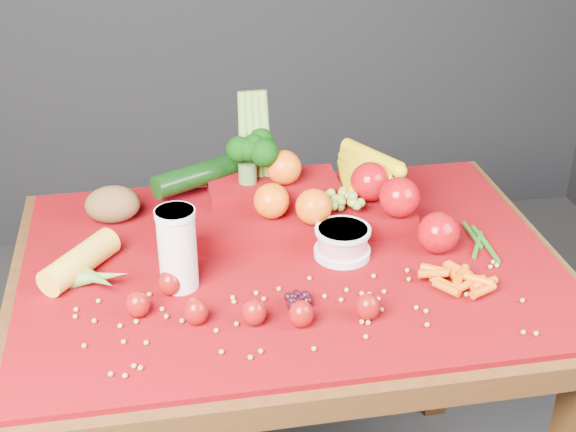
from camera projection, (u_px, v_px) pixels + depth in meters
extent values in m
cube|color=#351D0C|center=(290.00, 275.00, 1.62)|extent=(1.10, 0.80, 0.05)
cube|color=#351D0C|center=(78.00, 348.00, 2.01)|extent=(0.06, 0.06, 0.70)
cube|color=#351D0C|center=(443.00, 309.00, 2.16)|extent=(0.06, 0.06, 0.70)
cube|color=#730306|center=(290.00, 262.00, 1.60)|extent=(1.05, 0.75, 0.01)
cylinder|color=silver|center=(177.00, 249.00, 1.48)|extent=(0.07, 0.07, 0.16)
cylinder|color=silver|center=(175.00, 213.00, 1.44)|extent=(0.08, 0.08, 0.01)
cylinder|color=silver|center=(342.00, 252.00, 1.61)|extent=(0.11, 0.11, 0.02)
cylinder|color=pink|center=(343.00, 239.00, 1.59)|extent=(0.10, 0.10, 0.05)
cylinder|color=silver|center=(343.00, 230.00, 1.58)|extent=(0.11, 0.11, 0.01)
ellipsoid|color=maroon|center=(170.00, 283.00, 1.48)|extent=(0.04, 0.04, 0.05)
cone|color=#0C430B|center=(169.00, 272.00, 1.47)|extent=(0.03, 0.03, 0.01)
ellipsoid|color=maroon|center=(138.00, 304.00, 1.42)|extent=(0.04, 0.04, 0.05)
cone|color=#0C430B|center=(136.00, 293.00, 1.41)|extent=(0.03, 0.03, 0.01)
ellipsoid|color=maroon|center=(196.00, 311.00, 1.40)|extent=(0.04, 0.04, 0.05)
cone|color=#0C430B|center=(195.00, 300.00, 1.39)|extent=(0.03, 0.03, 0.01)
ellipsoid|color=maroon|center=(254.00, 312.00, 1.40)|extent=(0.04, 0.04, 0.05)
cone|color=#0C430B|center=(254.00, 301.00, 1.39)|extent=(0.03, 0.03, 0.01)
ellipsoid|color=maroon|center=(301.00, 314.00, 1.39)|extent=(0.04, 0.04, 0.05)
cone|color=#0C430B|center=(301.00, 303.00, 1.38)|extent=(0.03, 0.03, 0.01)
ellipsoid|color=maroon|center=(368.00, 307.00, 1.41)|extent=(0.04, 0.04, 0.05)
cone|color=#0C430B|center=(368.00, 296.00, 1.40)|extent=(0.03, 0.03, 0.01)
cylinder|color=yellow|center=(80.00, 261.00, 1.54)|extent=(0.15, 0.18, 0.06)
ellipsoid|color=brown|center=(113.00, 204.00, 1.72)|extent=(0.12, 0.09, 0.08)
cube|color=#730306|center=(286.00, 213.00, 1.72)|extent=(0.52, 0.22, 0.04)
cube|color=#730306|center=(273.00, 187.00, 1.74)|extent=(0.28, 0.12, 0.03)
sphere|color=#AB0215|center=(399.00, 197.00, 1.65)|extent=(0.08, 0.08, 0.08)
sphere|color=#AB0215|center=(438.00, 233.00, 1.61)|extent=(0.08, 0.08, 0.08)
sphere|color=#AB0215|center=(370.00, 182.00, 1.71)|extent=(0.08, 0.08, 0.08)
sphere|color=red|center=(272.00, 201.00, 1.64)|extent=(0.07, 0.07, 0.07)
sphere|color=red|center=(314.00, 207.00, 1.62)|extent=(0.07, 0.07, 0.07)
sphere|color=red|center=(284.00, 168.00, 1.70)|extent=(0.07, 0.07, 0.07)
cylinder|color=gold|center=(347.00, 177.00, 1.79)|extent=(0.06, 0.18, 0.04)
cylinder|color=gold|center=(356.00, 170.00, 1.78)|extent=(0.04, 0.18, 0.04)
cylinder|color=gold|center=(365.00, 164.00, 1.78)|extent=(0.08, 0.18, 0.04)
cylinder|color=gold|center=(372.00, 157.00, 1.77)|extent=(0.11, 0.18, 0.04)
cylinder|color=#3F662D|center=(248.00, 172.00, 1.71)|extent=(0.04, 0.04, 0.04)
cylinder|color=olive|center=(244.00, 143.00, 1.72)|extent=(0.03, 0.06, 0.22)
cylinder|color=olive|center=(251.00, 142.00, 1.72)|extent=(0.02, 0.06, 0.22)
cylinder|color=olive|center=(258.00, 141.00, 1.73)|extent=(0.02, 0.06, 0.22)
cylinder|color=olive|center=(266.00, 141.00, 1.73)|extent=(0.03, 0.06, 0.22)
cylinder|color=black|center=(207.00, 172.00, 1.74)|extent=(0.25, 0.16, 0.05)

